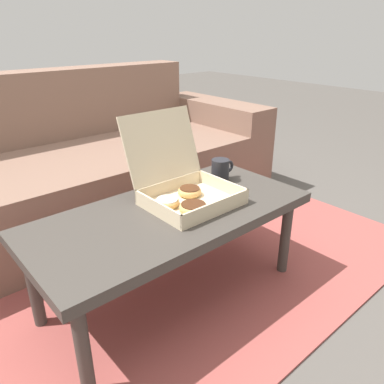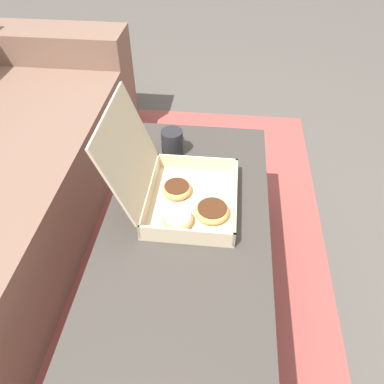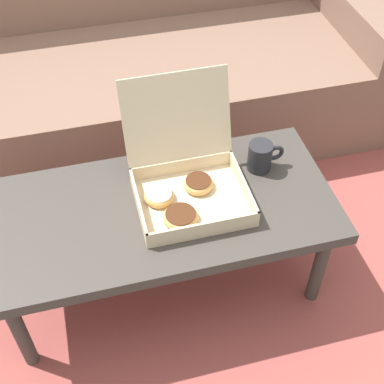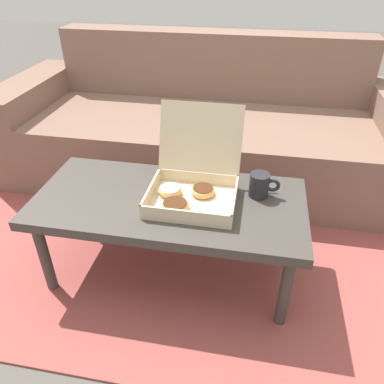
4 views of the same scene
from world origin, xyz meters
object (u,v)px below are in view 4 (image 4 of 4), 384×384
at_px(coffee_mug, 260,185).
at_px(pastry_box, 190,183).
at_px(couch, 205,131).
at_px(coffee_table, 169,207).

bearing_deg(coffee_mug, pastry_box, -167.83).
bearing_deg(couch, coffee_mug, -67.31).
height_order(coffee_table, pastry_box, pastry_box).
height_order(pastry_box, coffee_mug, pastry_box).
bearing_deg(coffee_table, couch, 90.00).
bearing_deg(coffee_table, pastry_box, 22.81).
bearing_deg(pastry_box, coffee_table, -157.19).
xyz_separation_m(couch, coffee_mug, (0.35, -0.84, 0.17)).
distance_m(couch, coffee_mug, 0.93).
relative_size(couch, coffee_table, 2.24).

